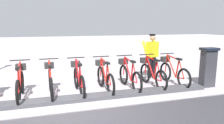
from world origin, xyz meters
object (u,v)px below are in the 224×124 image
at_px(bike_docked_4, 78,79).
at_px(payment_kiosk, 208,67).
at_px(bike_docked_5, 50,81).
at_px(bike_docked_6, 20,83).
at_px(bike_docked_3, 105,77).
at_px(bike_docked_2, 129,75).
at_px(bike_docked_1, 152,73).
at_px(worker_near_rack, 152,54).
at_px(bike_docked_0, 173,72).

bearing_deg(bike_docked_4, payment_kiosk, -97.92).
bearing_deg(bike_docked_5, bike_docked_6, 90.00).
bearing_deg(bike_docked_5, bike_docked_3, -90.00).
distance_m(bike_docked_3, bike_docked_6, 2.39).
bearing_deg(bike_docked_2, bike_docked_4, 90.00).
xyz_separation_m(bike_docked_1, worker_near_rack, (0.91, -0.46, 0.48)).
distance_m(bike_docked_0, bike_docked_1, 0.80).
relative_size(bike_docked_0, bike_docked_6, 1.00).
height_order(bike_docked_0, bike_docked_1, same).
relative_size(bike_docked_2, bike_docked_5, 1.00).
height_order(payment_kiosk, bike_docked_2, payment_kiosk).
bearing_deg(bike_docked_4, bike_docked_6, 90.00).
xyz_separation_m(bike_docked_0, bike_docked_5, (0.00, 3.99, 0.00)).
bearing_deg(bike_docked_3, bike_docked_0, -90.00).
distance_m(bike_docked_0, worker_near_rack, 1.08).
bearing_deg(bike_docked_2, payment_kiosk, -102.82).
distance_m(bike_docked_3, worker_near_rack, 2.30).
bearing_deg(payment_kiosk, bike_docked_4, 82.08).
height_order(bike_docked_1, bike_docked_5, same).
bearing_deg(payment_kiosk, bike_docked_0, 58.02).
bearing_deg(bike_docked_5, worker_near_rack, -76.02).
bearing_deg(bike_docked_4, bike_docked_2, -90.00).
relative_size(bike_docked_4, bike_docked_5, 1.00).
xyz_separation_m(bike_docked_5, bike_docked_6, (0.00, 0.80, 0.00)).
relative_size(bike_docked_4, bike_docked_6, 1.00).
height_order(bike_docked_4, worker_near_rack, worker_near_rack).
relative_size(bike_docked_2, bike_docked_6, 1.00).
bearing_deg(bike_docked_3, bike_docked_4, 90.00).
relative_size(payment_kiosk, bike_docked_0, 0.74).
distance_m(bike_docked_1, bike_docked_4, 2.39).
xyz_separation_m(bike_docked_4, bike_docked_6, (0.00, 1.60, 0.00)).
bearing_deg(bike_docked_3, bike_docked_1, -90.00).
relative_size(bike_docked_0, bike_docked_4, 1.00).
xyz_separation_m(payment_kiosk, bike_docked_0, (0.57, 0.92, -0.24)).
bearing_deg(bike_docked_5, bike_docked_0, -90.00).
distance_m(bike_docked_0, bike_docked_2, 1.60).
xyz_separation_m(bike_docked_1, bike_docked_6, (0.00, 3.99, 0.00)).
relative_size(bike_docked_0, bike_docked_5, 1.00).
distance_m(payment_kiosk, bike_docked_6, 5.74).
bearing_deg(bike_docked_6, bike_docked_5, -90.00).
xyz_separation_m(payment_kiosk, bike_docked_6, (0.57, 5.71, -0.24)).
bearing_deg(worker_near_rack, bike_docked_0, -159.72).
relative_size(bike_docked_4, worker_near_rack, 1.04).
height_order(bike_docked_4, bike_docked_6, same).
xyz_separation_m(bike_docked_3, bike_docked_5, (0.00, 1.60, 0.00)).
bearing_deg(bike_docked_0, bike_docked_5, 90.00).
height_order(payment_kiosk, bike_docked_6, payment_kiosk).
height_order(bike_docked_1, bike_docked_3, same).
relative_size(bike_docked_3, bike_docked_6, 1.00).
distance_m(bike_docked_4, bike_docked_5, 0.80).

